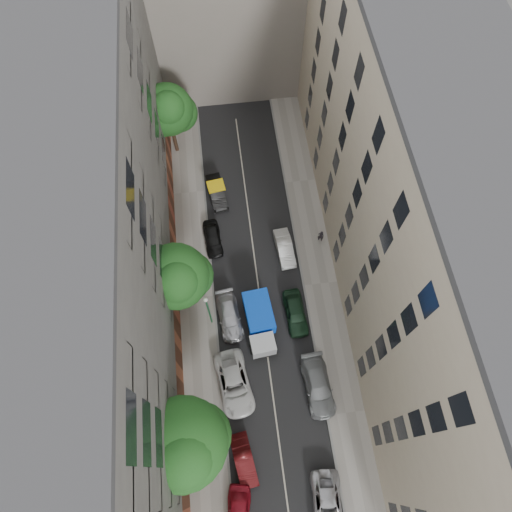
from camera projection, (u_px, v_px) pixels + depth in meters
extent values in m
plane|color=#4C4C49|center=(259.00, 291.00, 40.21)|extent=(120.00, 120.00, 0.00)
cube|color=black|center=(259.00, 291.00, 40.20)|extent=(8.00, 44.00, 0.02)
cube|color=gray|center=(197.00, 298.00, 39.86)|extent=(3.00, 44.00, 0.15)
cube|color=gray|center=(320.00, 284.00, 40.43)|extent=(3.00, 44.00, 0.15)
cube|color=#514E4C|center=(97.00, 256.00, 30.61)|extent=(8.00, 44.00, 20.00)
cube|color=#B9AA8F|center=(416.00, 222.00, 31.76)|extent=(8.00, 44.00, 20.00)
cube|color=black|center=(260.00, 326.00, 38.28)|extent=(2.52, 5.40, 0.29)
cube|color=#AFB2B4|center=(263.00, 345.00, 36.71)|extent=(2.08, 1.73, 1.65)
cube|color=#0D53FF|center=(259.00, 313.00, 37.73)|extent=(2.45, 3.67, 1.74)
cylinder|color=black|center=(252.00, 350.00, 37.56)|extent=(0.27, 0.81, 0.81)
cylinder|color=black|center=(274.00, 347.00, 37.66)|extent=(0.27, 0.81, 0.81)
cylinder|color=black|center=(247.00, 311.00, 39.01)|extent=(0.27, 0.81, 0.81)
cylinder|color=black|center=(268.00, 308.00, 39.10)|extent=(0.27, 0.81, 0.81)
imported|color=#4B0F11|center=(244.00, 460.00, 33.77)|extent=(1.93, 4.07, 1.29)
imported|color=silver|center=(234.00, 383.00, 36.06)|extent=(3.19, 5.66, 1.49)
imported|color=#B4B4B9|center=(229.00, 316.00, 38.53)|extent=(2.35, 4.72, 1.32)
imported|color=black|center=(213.00, 238.00, 41.74)|extent=(1.80, 3.90, 1.29)
imported|color=black|center=(217.00, 192.00, 43.86)|extent=(2.01, 4.27, 1.35)
imported|color=silver|center=(327.00, 504.00, 32.53)|extent=(2.46, 4.74, 1.28)
imported|color=slate|center=(318.00, 386.00, 35.98)|extent=(2.36, 5.19, 1.47)
imported|color=black|center=(296.00, 313.00, 38.60)|extent=(1.89, 4.31, 1.44)
imported|color=silver|center=(285.00, 248.00, 41.31)|extent=(1.68, 4.01, 1.29)
cylinder|color=#382619|center=(192.00, 447.00, 33.11)|extent=(0.36, 0.36, 3.24)
cylinder|color=#382619|center=(187.00, 445.00, 30.60)|extent=(0.24, 0.24, 2.32)
sphere|color=#1F511B|center=(182.00, 443.00, 28.54)|extent=(5.87, 5.87, 5.87)
sphere|color=#1F511B|center=(198.00, 436.00, 29.77)|extent=(4.40, 4.40, 4.40)
sphere|color=#1F511B|center=(173.00, 454.00, 28.88)|extent=(4.11, 4.11, 4.11)
sphere|color=#1F511B|center=(183.00, 456.00, 27.13)|extent=(3.82, 3.82, 3.82)
cylinder|color=#382619|center=(184.00, 297.00, 38.29)|extent=(0.36, 0.36, 2.87)
cylinder|color=#382619|center=(180.00, 286.00, 36.06)|extent=(0.24, 0.24, 2.05)
sphere|color=#1F511B|center=(176.00, 276.00, 34.25)|extent=(5.15, 5.15, 5.15)
sphere|color=#1F511B|center=(189.00, 275.00, 35.36)|extent=(3.86, 3.86, 3.86)
sphere|color=#1F511B|center=(168.00, 286.00, 34.52)|extent=(3.60, 3.60, 3.60)
sphere|color=#1F511B|center=(177.00, 280.00, 32.96)|extent=(3.34, 3.34, 3.34)
cylinder|color=#382619|center=(175.00, 141.00, 45.46)|extent=(0.36, 0.36, 2.78)
cylinder|color=#382619|center=(171.00, 124.00, 43.31)|extent=(0.24, 0.24, 1.98)
sphere|color=#1F511B|center=(167.00, 110.00, 41.55)|extent=(4.76, 4.76, 4.76)
sphere|color=#1F511B|center=(179.00, 113.00, 42.63)|extent=(3.57, 3.57, 3.57)
sphere|color=#1F511B|center=(161.00, 119.00, 41.80)|extent=(3.34, 3.34, 3.34)
sphere|color=#1F511B|center=(168.00, 108.00, 40.29)|extent=(3.10, 3.10, 3.10)
cylinder|color=#1C6234|center=(209.00, 312.00, 36.41)|extent=(0.14, 0.14, 5.40)
sphere|color=silver|center=(206.00, 300.00, 33.89)|extent=(0.36, 0.36, 0.36)
imported|color=black|center=(321.00, 236.00, 41.53)|extent=(0.66, 0.56, 1.55)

